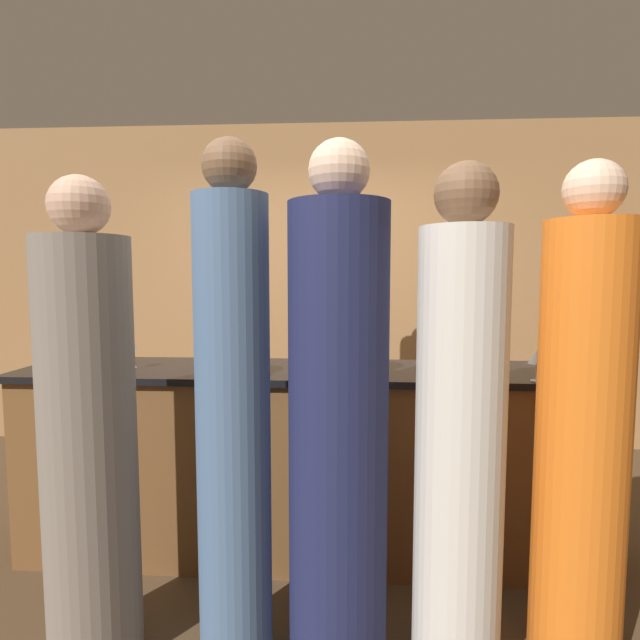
{
  "coord_description": "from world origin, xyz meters",
  "views": [
    {
      "loc": [
        0.26,
        -2.6,
        1.5
      ],
      "look_at": [
        0.1,
        0.1,
        1.26
      ],
      "focal_mm": 28.0,
      "sensor_mm": 36.0,
      "label": 1
    }
  ],
  "objects": [
    {
      "name": "bar_counter",
      "position": [
        0.0,
        0.0,
        0.51
      ],
      "size": [
        2.96,
        0.63,
        1.01
      ],
      "color": "brown",
      "rests_on": "ground_plane"
    },
    {
      "name": "guest_2",
      "position": [
        0.67,
        -0.79,
        0.89
      ],
      "size": [
        0.33,
        0.33,
        1.9
      ],
      "color": "silver",
      "rests_on": "ground_plane"
    },
    {
      "name": "wine_glass_3",
      "position": [
        -1.3,
        -0.03,
        1.14
      ],
      "size": [
        0.08,
        0.08,
        0.17
      ],
      "color": "silver",
      "rests_on": "bar_counter"
    },
    {
      "name": "back_wall",
      "position": [
        0.0,
        1.79,
        1.4
      ],
      "size": [
        8.0,
        0.06,
        2.8
      ],
      "color": "#A37547",
      "rests_on": "ground_plane"
    },
    {
      "name": "guest_0",
      "position": [
        0.22,
        -0.76,
        0.93
      ],
      "size": [
        0.38,
        0.38,
        1.99
      ],
      "color": "#1E234C",
      "rests_on": "ground_plane"
    },
    {
      "name": "wine_glass_2",
      "position": [
        1.13,
        -0.26,
        1.12
      ],
      "size": [
        0.08,
        0.08,
        0.15
      ],
      "color": "silver",
      "rests_on": "bar_counter"
    },
    {
      "name": "guest_1",
      "position": [
        -0.74,
        -0.79,
        0.87
      ],
      "size": [
        0.35,
        0.35,
        1.87
      ],
      "color": "gray",
      "rests_on": "ground_plane"
    },
    {
      "name": "ground_plane",
      "position": [
        0.0,
        0.0,
        0.0
      ],
      "size": [
        14.0,
        14.0,
        0.0
      ],
      "primitive_type": "plane",
      "color": "#4C3823"
    },
    {
      "name": "guest_3",
      "position": [
        1.14,
        -0.72,
        0.9
      ],
      "size": [
        0.33,
        0.33,
        1.92
      ],
      "color": "orange",
      "rests_on": "ground_plane"
    },
    {
      "name": "bartender",
      "position": [
        0.25,
        0.83,
        0.92
      ],
      "size": [
        0.36,
        0.36,
        1.98
      ],
      "rotation": [
        0.0,
        0.0,
        3.14
      ],
      "color": "#B2B2B7",
      "rests_on": "ground_plane"
    },
    {
      "name": "wine_bottle_0",
      "position": [
        -1.12,
        -0.2,
        1.11
      ],
      "size": [
        0.07,
        0.07,
        0.28
      ],
      "color": "black",
      "rests_on": "bar_counter"
    },
    {
      "name": "wine_glass_0",
      "position": [
        1.27,
        -0.13,
        1.13
      ],
      "size": [
        0.07,
        0.07,
        0.16
      ],
      "color": "silver",
      "rests_on": "bar_counter"
    },
    {
      "name": "ice_bucket",
      "position": [
        0.93,
        0.19,
        1.11
      ],
      "size": [
        0.17,
        0.17,
        0.2
      ],
      "color": "silver",
      "rests_on": "bar_counter"
    },
    {
      "name": "guest_4",
      "position": [
        -0.18,
        -0.76,
        0.95
      ],
      "size": [
        0.28,
        0.28,
        2.0
      ],
      "color": "#4C6B93",
      "rests_on": "ground_plane"
    },
    {
      "name": "wine_glass_1",
      "position": [
        -0.9,
        -0.05,
        1.13
      ],
      "size": [
        0.07,
        0.07,
        0.17
      ],
      "color": "silver",
      "rests_on": "bar_counter"
    },
    {
      "name": "wine_bottle_1",
      "position": [
        0.32,
        -0.16,
        1.12
      ],
      "size": [
        0.07,
        0.07,
        0.29
      ],
      "color": "black",
      "rests_on": "bar_counter"
    },
    {
      "name": "wine_bottle_2",
      "position": [
        -1.23,
        -0.13,
        1.11
      ],
      "size": [
        0.08,
        0.08,
        0.26
      ],
      "color": "#19381E",
      "rests_on": "bar_counter"
    }
  ]
}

